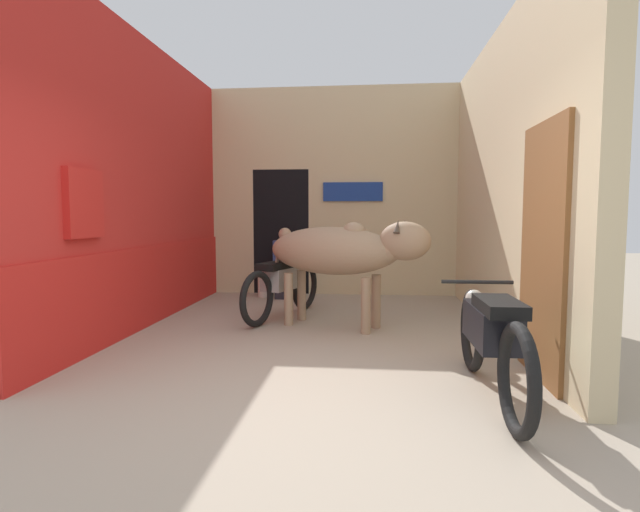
{
  "coord_description": "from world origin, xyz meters",
  "views": [
    {
      "loc": [
        0.63,
        -3.29,
        1.35
      ],
      "look_at": [
        0.07,
        2.28,
        0.88
      ],
      "focal_mm": 28.0,
      "sensor_mm": 36.0,
      "label": 1
    }
  ],
  "objects": [
    {
      "name": "ground_plane",
      "position": [
        0.0,
        0.0,
        0.0
      ],
      "size": [
        30.0,
        30.0,
        0.0
      ],
      "primitive_type": "plane",
      "color": "tan"
    },
    {
      "name": "wall_left_shopfront",
      "position": [
        -2.13,
        2.53,
        1.67
      ],
      "size": [
        0.25,
        5.08,
        3.46
      ],
      "color": "red",
      "rests_on": "ground_plane"
    },
    {
      "name": "wall_back_with_doorway",
      "position": [
        -0.32,
        5.33,
        1.49
      ],
      "size": [
        4.1,
        0.93,
        3.46
      ],
      "color": "beige",
      "rests_on": "ground_plane"
    },
    {
      "name": "wall_right_with_door",
      "position": [
        2.14,
        2.49,
        1.71
      ],
      "size": [
        0.22,
        5.08,
        3.46
      ],
      "color": "beige",
      "rests_on": "ground_plane"
    },
    {
      "name": "cow",
      "position": [
        0.31,
        2.58,
        0.92
      ],
      "size": [
        2.05,
        1.16,
        1.3
      ],
      "color": "tan",
      "rests_on": "ground_plane"
    },
    {
      "name": "motorcycle_near",
      "position": [
        1.52,
        0.41,
        0.46
      ],
      "size": [
        0.58,
        2.01,
        0.81
      ],
      "color": "black",
      "rests_on": "ground_plane"
    },
    {
      "name": "motorcycle_far",
      "position": [
        -0.5,
        3.1,
        0.45
      ],
      "size": [
        0.81,
        1.82,
        0.79
      ],
      "color": "black",
      "rests_on": "ground_plane"
    },
    {
      "name": "shopkeeper_seated",
      "position": [
        -0.74,
        4.63,
        0.6
      ],
      "size": [
        0.37,
        0.33,
        1.14
      ],
      "color": "#282833",
      "rests_on": "ground_plane"
    },
    {
      "name": "plastic_stool",
      "position": [
        -1.08,
        4.7,
        0.22
      ],
      "size": [
        0.34,
        0.34,
        0.42
      ],
      "color": "beige",
      "rests_on": "ground_plane"
    }
  ]
}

